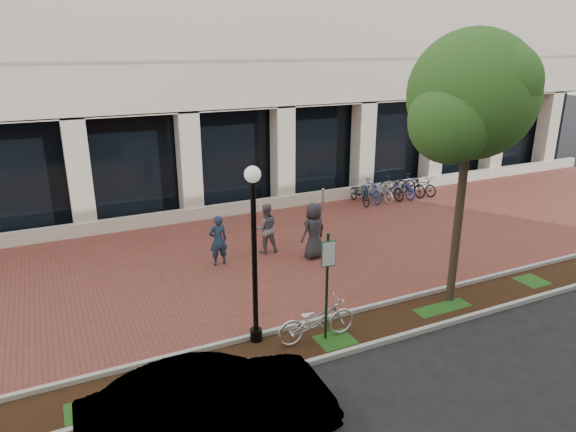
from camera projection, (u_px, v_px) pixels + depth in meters
name	position (u px, v px, depth m)	size (l,w,h in m)	color
ground	(290.00, 251.00, 17.19)	(120.00, 120.00, 0.00)	black
brick_plaza	(290.00, 251.00, 17.19)	(40.00, 9.00, 0.01)	brown
planting_strip	(383.00, 324.00, 12.70)	(40.00, 1.50, 0.01)	black
curb_plaza_side	(366.00, 308.00, 13.32)	(40.00, 0.12, 0.12)	#A5A49B
curb_street_side	(401.00, 336.00, 12.04)	(40.00, 0.12, 0.12)	#A5A49B
parking_sign	(327.00, 274.00, 11.51)	(0.34, 0.07, 2.65)	#13351A
lamppost	(254.00, 247.00, 11.24)	(0.36, 0.36, 4.17)	black
street_tree	(472.00, 103.00, 12.30)	(3.72, 3.10, 6.98)	#423325
locked_bicycle	(317.00, 320.00, 11.85)	(0.69, 1.98, 1.04)	silver
pedestrian_left	(218.00, 240.00, 15.88)	(0.59, 0.39, 1.62)	#1E304C
pedestrian_mid	(266.00, 228.00, 16.84)	(0.82, 0.64, 1.68)	slate
pedestrian_right	(314.00, 231.00, 16.39)	(0.90, 0.59, 1.84)	#27272C
bollard	(323.00, 199.00, 21.34)	(0.12, 0.12, 0.95)	silver
bike_rack_cluster	(391.00, 189.00, 22.89)	(4.17, 1.82, 1.01)	black
sedan_near_curb	(211.00, 410.00, 8.65)	(1.50, 4.31, 1.42)	#B3B4B8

